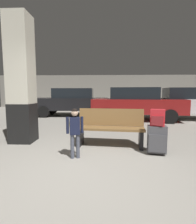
{
  "coord_description": "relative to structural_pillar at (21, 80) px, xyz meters",
  "views": [
    {
      "loc": [
        0.42,
        -2.56,
        1.28
      ],
      "look_at": [
        0.26,
        1.3,
        0.85
      ],
      "focal_mm": 28.0,
      "sensor_mm": 36.0,
      "label": 1
    }
  ],
  "objects": [
    {
      "name": "ground_plane",
      "position": [
        1.71,
        2.16,
        -1.64
      ],
      "size": [
        18.0,
        18.0,
        0.1
      ],
      "primitive_type": "cube",
      "color": "gray"
    },
    {
      "name": "garage_back_wall",
      "position": [
        1.71,
        11.02,
        -0.19
      ],
      "size": [
        18.0,
        0.12,
        2.8
      ],
      "primitive_type": "cube",
      "color": "gray",
      "rests_on": "ground_plane"
    },
    {
      "name": "structural_pillar",
      "position": [
        0.0,
        0.0,
        0.0
      ],
      "size": [
        0.57,
        0.57,
        3.2
      ],
      "color": "black",
      "rests_on": "ground_plane"
    },
    {
      "name": "bench",
      "position": [
        2.25,
        -0.27,
        -1.15
      ],
      "size": [
        1.65,
        0.7,
        0.89
      ],
      "color": "brown",
      "rests_on": "ground_plane"
    },
    {
      "name": "suitcase",
      "position": [
        3.2,
        -0.85,
        -1.27
      ],
      "size": [
        0.41,
        0.29,
        0.6
      ],
      "color": "#4C4C51",
      "rests_on": "ground_plane"
    },
    {
      "name": "backpack_bright",
      "position": [
        3.2,
        -0.85,
        -0.82
      ],
      "size": [
        0.32,
        0.26,
        0.34
      ],
      "color": "red",
      "rests_on": "suitcase"
    },
    {
      "name": "child",
      "position": [
        1.55,
        -1.11,
        -0.99
      ],
      "size": [
        0.32,
        0.19,
        0.98
      ],
      "color": "#4C5160",
      "rests_on": "ground_plane"
    },
    {
      "name": "parked_car_side",
      "position": [
        6.23,
        4.17,
        -0.78
      ],
      "size": [
        4.25,
        2.12,
        1.51
      ],
      "color": "silver",
      "rests_on": "ground_plane"
    },
    {
      "name": "parked_car_far",
      "position": [
        0.28,
        5.25,
        -0.78
      ],
      "size": [
        4.14,
        1.88,
        1.51
      ],
      "color": "black",
      "rests_on": "ground_plane"
    },
    {
      "name": "parked_car_near",
      "position": [
        3.6,
        3.84,
        -0.78
      ],
      "size": [
        4.29,
        2.22,
        1.51
      ],
      "color": "maroon",
      "rests_on": "ground_plane"
    }
  ]
}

